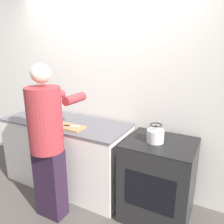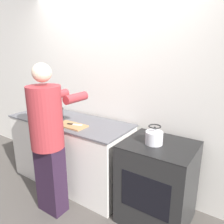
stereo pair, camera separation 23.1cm
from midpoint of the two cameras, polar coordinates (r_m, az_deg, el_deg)
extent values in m
plane|color=#4C4742|center=(2.88, -11.62, -22.92)|extent=(12.00, 12.00, 0.00)
cube|color=silver|center=(2.86, -4.05, 6.08)|extent=(8.00, 0.05, 2.60)
cube|color=silver|center=(3.06, -13.98, -10.61)|extent=(1.67, 0.64, 0.89)
cube|color=#56565B|center=(2.89, -14.58, -2.56)|extent=(1.70, 0.67, 0.02)
cube|color=black|center=(2.48, 9.25, -17.28)|extent=(0.71, 0.61, 0.88)
cube|color=black|center=(2.27, 9.76, -7.85)|extent=(0.71, 0.61, 0.01)
cube|color=black|center=(2.22, 6.58, -20.27)|extent=(0.49, 0.01, 0.39)
cube|color=#29192C|center=(2.61, -18.33, -17.25)|extent=(0.31, 0.19, 0.79)
cylinder|color=maroon|center=(2.31, -19.91, -1.96)|extent=(0.35, 0.35, 0.66)
sphere|color=beige|center=(2.22, -21.05, 9.37)|extent=(0.19, 0.19, 0.19)
cylinder|color=maroon|center=(2.57, -17.56, 3.99)|extent=(0.10, 0.30, 0.10)
cylinder|color=maroon|center=(2.37, -12.53, 3.39)|extent=(0.10, 0.30, 0.10)
cube|color=#A87A4C|center=(2.65, -13.71, -3.84)|extent=(0.38, 0.19, 0.02)
cube|color=silver|center=(2.62, -12.22, -3.64)|extent=(0.12, 0.07, 0.01)
cube|color=black|center=(2.66, -14.12, -3.48)|extent=(0.08, 0.05, 0.01)
cylinder|color=silver|center=(2.23, 8.36, -6.28)|extent=(0.17, 0.17, 0.13)
cone|color=silver|center=(2.20, 8.44, -4.34)|extent=(0.14, 0.14, 0.03)
sphere|color=black|center=(2.19, 8.47, -3.69)|extent=(0.02, 0.02, 0.02)
torus|color=black|center=(2.19, 8.48, -3.38)|extent=(0.12, 0.12, 0.01)
cylinder|color=brown|center=(3.26, -21.82, -0.42)|extent=(0.14, 0.14, 0.06)
cylinder|color=#4C4C51|center=(2.98, -17.56, -0.82)|extent=(0.15, 0.15, 0.12)
cylinder|color=#28231E|center=(2.96, -17.67, 0.41)|extent=(0.15, 0.15, 0.01)
camera|label=1|loc=(0.12, -92.86, -0.83)|focal=35.00mm
camera|label=2|loc=(0.12, 87.14, 0.83)|focal=35.00mm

